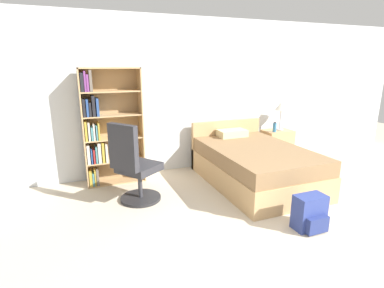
{
  "coord_description": "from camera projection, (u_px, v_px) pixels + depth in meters",
  "views": [
    {
      "loc": [
        -2.13,
        -1.67,
        1.83
      ],
      "look_at": [
        -0.69,
        1.98,
        0.78
      ],
      "focal_mm": 28.0,
      "sensor_mm": 36.0,
      "label": 1
    }
  ],
  "objects": [
    {
      "name": "ground_plane",
      "position": [
        342.0,
        271.0,
        2.73
      ],
      "size": [
        14.0,
        14.0,
        0.0
      ],
      "primitive_type": "plane",
      "color": "beige"
    },
    {
      "name": "table_lamp",
      "position": [
        281.0,
        107.0,
        5.64
      ],
      "size": [
        0.25,
        0.25,
        0.54
      ],
      "color": "#B2B2B7",
      "rests_on": "nightstand"
    },
    {
      "name": "bookshelf",
      "position": [
        105.0,
        128.0,
        4.56
      ],
      "size": [
        0.89,
        0.31,
        1.79
      ],
      "color": "tan",
      "rests_on": "ground_plane"
    },
    {
      "name": "wall_back",
      "position": [
        203.0,
        95.0,
        5.3
      ],
      "size": [
        9.0,
        0.06,
        2.6
      ],
      "color": "silver",
      "rests_on": "ground_plane"
    },
    {
      "name": "water_bottle",
      "position": [
        275.0,
        127.0,
        5.56
      ],
      "size": [
        0.07,
        0.07,
        0.19
      ],
      "color": "teal",
      "rests_on": "nightstand"
    },
    {
      "name": "backpack_blue",
      "position": [
        310.0,
        213.0,
        3.4
      ],
      "size": [
        0.36,
        0.28,
        0.41
      ],
      "color": "navy",
      "rests_on": "ground_plane"
    },
    {
      "name": "bed",
      "position": [
        253.0,
        164.0,
        4.72
      ],
      "size": [
        1.34,
        2.04,
        0.85
      ],
      "color": "tan",
      "rests_on": "ground_plane"
    },
    {
      "name": "office_chair",
      "position": [
        134.0,
        168.0,
        3.98
      ],
      "size": [
        0.72,
        0.7,
        1.12
      ],
      "color": "#232326",
      "rests_on": "ground_plane"
    },
    {
      "name": "nightstand",
      "position": [
        277.0,
        146.0,
        5.8
      ],
      "size": [
        0.55,
        0.41,
        0.61
      ],
      "color": "tan",
      "rests_on": "ground_plane"
    }
  ]
}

